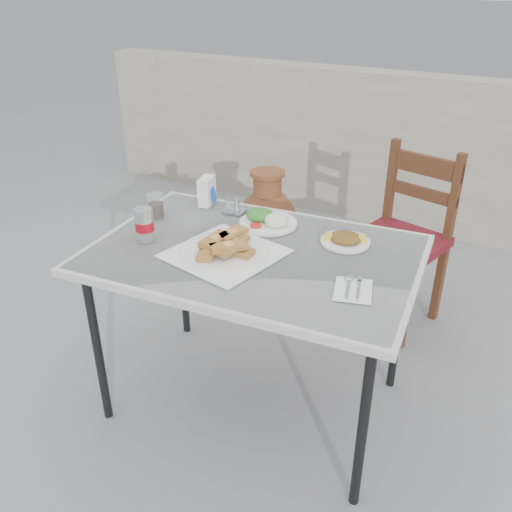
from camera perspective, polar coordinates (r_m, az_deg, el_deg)
The scene contains 13 objects.
ground at distance 2.70m, azimuth 2.50°, elevation -16.60°, with size 80.00×80.00×0.00m, color slate.
cafe_table at distance 2.33m, azimuth -0.20°, elevation -0.66°, with size 1.46×1.07×0.84m.
pide_plate at distance 2.26m, azimuth -3.32°, elevation 1.10°, with size 0.49×0.49×0.09m.
salad_rice_plate at distance 2.52m, azimuth 1.22°, elevation 3.85°, with size 0.27×0.27×0.07m.
salad_chopped_plate at distance 2.38m, azimuth 9.39°, elevation 1.75°, with size 0.22×0.22×0.05m.
soda_can at distance 2.41m, azimuth -11.66°, elevation 3.28°, with size 0.08×0.08×0.15m.
cola_glass at distance 2.64m, azimuth -10.49°, elevation 5.10°, with size 0.08×0.08×0.11m.
napkin_holder at distance 2.75m, azimuth -5.20°, elevation 6.83°, with size 0.09×0.13×0.14m.
condiment_caddy at distance 2.66m, azimuth -2.31°, elevation 5.13°, with size 0.11×0.09×0.07m.
cutlery_napkin at distance 2.06m, azimuth 10.15°, elevation -3.30°, with size 0.18×0.21×0.01m.
chair at distance 3.20m, azimuth 15.15°, elevation 1.93°, with size 0.56×0.56×1.04m.
terracotta_urn at distance 3.63m, azimuth 1.17°, elevation 2.87°, with size 0.43×0.43×0.76m.
back_wall at distance 4.50m, azimuth 17.48°, elevation 10.06°, with size 6.00×0.25×1.20m, color #9E9684.
Camera 1 is at (0.84, -1.73, 1.90)m, focal length 38.00 mm.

